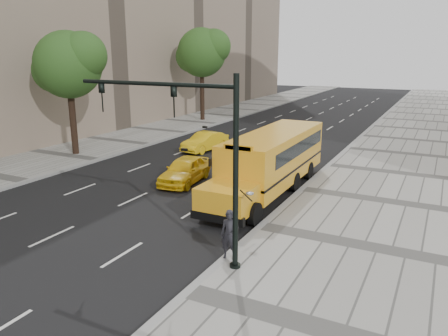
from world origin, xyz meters
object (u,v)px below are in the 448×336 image
at_px(traffic_signal, 196,146).
at_px(school_bus, 273,157).
at_px(tree_c, 202,52).
at_px(taxi_near, 185,170).
at_px(pedestrian, 230,235).
at_px(taxi_far, 205,142).
at_px(tree_b, 69,64).

bearing_deg(traffic_signal, school_bus, 94.51).
distance_m(tree_c, taxi_near, 23.12).
xyz_separation_m(school_bus, pedestrian, (1.65, -8.27, -0.75)).
bearing_deg(taxi_far, tree_b, -134.05).
distance_m(tree_b, traffic_signal, 18.60).
relative_size(tree_b, school_bus, 0.73).
relative_size(tree_c, traffic_signal, 1.47).
relative_size(school_bus, pedestrian, 6.70).
height_order(tree_c, taxi_near, tree_c).
xyz_separation_m(tree_b, taxi_near, (10.17, -2.07, -5.49)).
bearing_deg(taxi_near, pedestrian, -56.14).
height_order(school_bus, taxi_far, school_bus).
bearing_deg(traffic_signal, taxi_far, 118.76).
bearing_deg(school_bus, tree_b, 175.70).
distance_m(school_bus, traffic_signal, 9.10).
relative_size(school_bus, traffic_signal, 1.81).
distance_m(school_bus, taxi_far, 10.22).
bearing_deg(tree_b, school_bus, -4.30).
distance_m(tree_c, school_bus, 24.59).
bearing_deg(tree_b, traffic_signal, -32.37).
bearing_deg(taxi_far, traffic_signal, -52.59).
height_order(taxi_near, pedestrian, pedestrian).
bearing_deg(taxi_near, tree_b, 161.22).
bearing_deg(traffic_signal, pedestrian, 27.56).
xyz_separation_m(tree_c, pedestrian, (16.56, -27.12, -5.95)).
height_order(tree_b, school_bus, tree_b).
relative_size(school_bus, taxi_near, 2.73).
height_order(taxi_far, pedestrian, pedestrian).
distance_m(tree_b, taxi_near, 11.74).
distance_m(taxi_near, taxi_far, 8.11).
bearing_deg(tree_b, taxi_near, -11.52).
height_order(taxi_near, taxi_far, taxi_near).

